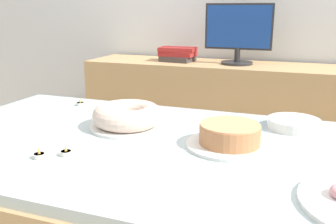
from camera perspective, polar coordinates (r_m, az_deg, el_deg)
wall_back at (r=2.75m, az=10.09°, el=16.32°), size 8.00×0.10×2.60m
dining_table at (r=1.40m, az=-2.68°, el=-7.79°), size 1.83×1.05×0.78m
sideboard at (r=2.58m, az=7.99°, el=-2.65°), size 1.83×0.44×0.90m
computer_monitor at (r=2.44m, az=10.64°, el=11.58°), size 0.42×0.20×0.38m
book_stack at (r=2.56m, az=1.49°, el=8.80°), size 0.25×0.19×0.09m
cake_chocolate_round at (r=1.33m, az=9.38°, el=-3.71°), size 0.31×0.31×0.08m
cake_golden_bundt at (r=1.52m, az=-6.21°, el=-0.71°), size 0.31×0.31×0.10m
plate_stack at (r=1.60m, az=18.60°, el=-1.69°), size 0.21×0.21×0.04m
tealight_centre at (r=1.29m, az=-19.03°, el=-6.25°), size 0.04×0.04×0.04m
tealight_right_edge at (r=1.92m, az=-13.22°, el=1.26°), size 0.04×0.04×0.04m
tealight_left_edge at (r=1.29m, az=-15.28°, el=-5.99°), size 0.04×0.04×0.04m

